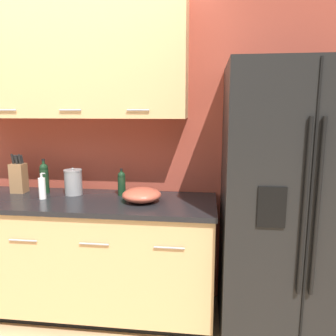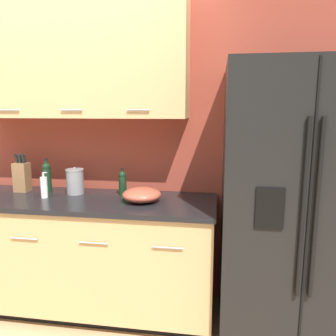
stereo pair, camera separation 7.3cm
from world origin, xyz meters
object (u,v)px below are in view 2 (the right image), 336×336
Objects in this scene: soap_dispenser at (44,187)px; oil_bottle at (123,182)px; wine_bottle at (47,177)px; steel_canister at (75,181)px; knife_block at (22,176)px; mixing_bowl at (142,195)px; refrigerator at (293,207)px.

oil_bottle is (0.57, 0.17, 0.02)m from soap_dispenser.
steel_canister is at bearing -5.74° from wine_bottle.
mixing_bowl is (1.04, -0.15, -0.08)m from knife_block.
wine_bottle is (0.21, 0.02, -0.00)m from knife_block.
wine_bottle is at bearing 4.18° from knife_block.
oil_bottle is at bearing 17.00° from soap_dispenser.
mixing_bowl is (0.19, -0.16, -0.05)m from oil_bottle.
mixing_bowl is at bearing -40.56° from oil_bottle.
refrigerator is 8.71× the size of steel_canister.
oil_bottle is at bearing -0.39° from wine_bottle.
mixing_bowl is (0.83, -0.17, -0.08)m from wine_bottle.
soap_dispenser is (-1.81, 0.03, 0.06)m from refrigerator.
oil_bottle is at bearing 139.44° from mixing_bowl.
oil_bottle is at bearing 170.86° from refrigerator.
soap_dispenser is at bearing -163.00° from oil_bottle.
steel_canister reaches higher than mixing_bowl.
steel_canister is (-0.38, -0.02, 0.00)m from oil_bottle.
wine_bottle is (-1.88, 0.20, 0.11)m from refrigerator.
knife_block is 0.21m from wine_bottle.
steel_canister reaches higher than oil_bottle.
soap_dispenser is 0.94× the size of oil_bottle.
steel_canister is 0.76× the size of mixing_bowl.
steel_canister is (0.46, -0.01, -0.03)m from knife_block.
refrigerator is 8.82× the size of oil_bottle.
steel_canister is (-1.63, 0.18, 0.08)m from refrigerator.
soap_dispenser is 0.70× the size of mixing_bowl.
refrigerator is 1.81m from soap_dispenser.
steel_canister is at bearing 173.73° from refrigerator.
knife_block is 1.05m from mixing_bowl.
refrigerator is 1.89m from wine_bottle.
oil_bottle is (0.64, -0.00, -0.03)m from wine_bottle.
oil_bottle is at bearing 0.75° from knife_block.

